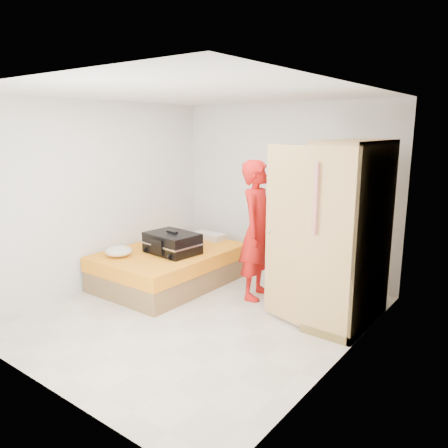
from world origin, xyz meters
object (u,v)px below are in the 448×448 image
Objects in this scene: bed at (170,266)px; person at (258,230)px; wardrobe at (345,239)px; suitcase at (172,243)px; round_cushion at (119,251)px.

person is at bearing 14.08° from bed.
suitcase is (-2.37, -0.37, -0.36)m from wardrobe.
person is 2.32× the size of suitcase.
wardrobe reaches higher than person.
suitcase is 2.15× the size of round_cushion.
round_cushion is at bearing 109.29° from person.
bed is 1.10× the size of person.
round_cushion is at bearing -124.56° from suitcase.
bed is at bearing 92.67° from person.
person is at bearing 177.95° from wardrobe.
wardrobe is at bearing 14.67° from suitcase.
bed is 1.49m from person.
bed is at bearing 62.22° from round_cushion.
person is (-1.21, 0.04, -0.08)m from wardrobe.
suitcase is at bearing -32.84° from bed.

